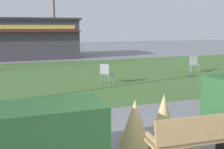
{
  "coord_description": "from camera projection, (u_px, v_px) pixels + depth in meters",
  "views": [
    {
      "loc": [
        -2.5,
        -3.55,
        2.47
      ],
      "look_at": [
        0.18,
        3.93,
        1.06
      ],
      "focal_mm": 42.97,
      "sensor_mm": 36.0,
      "label": 1
    }
  ],
  "objects": [
    {
      "name": "cafe_chair_west",
      "position": [
        106.0,
        72.0,
        11.71
      ],
      "size": [
        0.62,
        0.62,
        0.89
      ],
      "color": "gray",
      "rests_on": "ground_plane"
    },
    {
      "name": "cafe_chair_east",
      "position": [
        194.0,
        63.0,
        14.67
      ],
      "size": [
        0.57,
        0.57,
        0.89
      ],
      "color": "gray",
      "rests_on": "ground_plane"
    },
    {
      "name": "park_bench",
      "position": [
        194.0,
        139.0,
        4.83
      ],
      "size": [
        1.73,
        0.63,
        0.95
      ],
      "color": "tan",
      "rests_on": "ground_plane"
    },
    {
      "name": "hedge_left",
      "position": [
        43.0,
        137.0,
        4.67
      ],
      "size": [
        2.15,
        1.1,
        1.16
      ],
      "primitive_type": "cube",
      "color": "#28562B",
      "rests_on": "ground_plane"
    },
    {
      "name": "parked_car_west_slot",
      "position": [
        5.0,
        44.0,
        29.0
      ],
      "size": [
        4.27,
        2.2,
        1.2
      ],
      "color": "#2D6638",
      "rests_on": "ground_plane"
    },
    {
      "name": "ornamental_grass_behind_right",
      "position": [
        135.0,
        123.0,
        5.6
      ],
      "size": [
        0.66,
        0.66,
        1.0
      ],
      "primitive_type": "cone",
      "color": "tan",
      "rests_on": "ground_plane"
    },
    {
      "name": "lawn_patch",
      "position": [
        69.0,
        76.0,
        13.79
      ],
      "size": [
        36.0,
        12.0,
        0.01
      ],
      "primitive_type": "cube",
      "color": "#446B33",
      "rests_on": "ground_plane"
    },
    {
      "name": "ornamental_grass_behind_left",
      "position": [
        164.0,
        112.0,
        6.44
      ],
      "size": [
        0.5,
        0.5,
        0.91
      ],
      "primitive_type": "cone",
      "color": "tan",
      "rests_on": "ground_plane"
    },
    {
      "name": "food_kiosk",
      "position": [
        29.0,
        38.0,
        21.57
      ],
      "size": [
        7.59,
        4.78,
        3.16
      ],
      "color": "#47424C",
      "rests_on": "ground_plane"
    },
    {
      "name": "tree_left_bg",
      "position": [
        54.0,
        21.0,
        35.92
      ],
      "size": [
        0.91,
        0.96,
        7.17
      ],
      "color": "brown",
      "rests_on": "ground_plane"
    }
  ]
}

